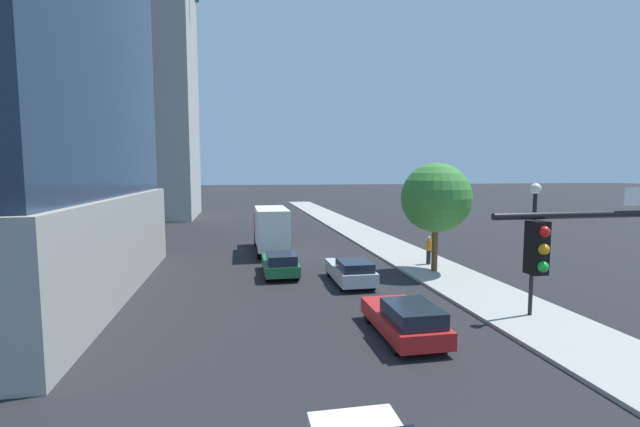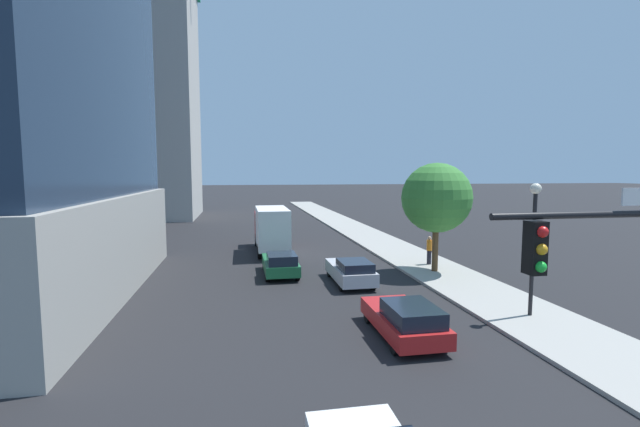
{
  "view_description": "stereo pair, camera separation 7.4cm",
  "coord_description": "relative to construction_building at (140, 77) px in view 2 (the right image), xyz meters",
  "views": [
    {
      "loc": [
        -3.98,
        -4.73,
        6.04
      ],
      "look_at": [
        -0.35,
        14.53,
        4.15
      ],
      "focal_mm": 24.26,
      "sensor_mm": 36.0,
      "label": 1
    },
    {
      "loc": [
        -3.9,
        -4.74,
        6.04
      ],
      "look_at": [
        -0.35,
        14.53,
        4.15
      ],
      "focal_mm": 24.26,
      "sensor_mm": 36.0,
      "label": 2
    }
  ],
  "objects": [
    {
      "name": "sidewalk",
      "position": [
        24.29,
        -36.15,
        -18.32
      ],
      "size": [
        4.16,
        120.0,
        0.15
      ],
      "primitive_type": "cube",
      "color": "#9E9B93",
      "rests_on": "ground"
    },
    {
      "name": "construction_building",
      "position": [
        0.0,
        0.0,
        0.0
      ],
      "size": [
        22.45,
        15.2,
        41.13
      ],
      "color": "#B2AFA8",
      "rests_on": "ground"
    },
    {
      "name": "traffic_light_pole",
      "position": [
        20.66,
        -53.47,
        -14.4
      ],
      "size": [
        5.38,
        0.48,
        5.57
      ],
      "color": "black",
      "rests_on": "sidewalk"
    },
    {
      "name": "street_lamp",
      "position": [
        24.34,
        -45.38,
        -14.65
      ],
      "size": [
        0.44,
        0.44,
        5.44
      ],
      "color": "black",
      "rests_on": "sidewalk"
    },
    {
      "name": "street_tree",
      "position": [
        24.0,
        -37.16,
        -13.88
      ],
      "size": [
        4.12,
        4.12,
        6.44
      ],
      "color": "brown",
      "rests_on": "sidewalk"
    },
    {
      "name": "car_green",
      "position": [
        14.88,
        -36.1,
        -17.67
      ],
      "size": [
        1.9,
        4.42,
        1.45
      ],
      "color": "#1E6638",
      "rests_on": "ground"
    },
    {
      "name": "car_red",
      "position": [
        18.47,
        -46.43,
        -17.69
      ],
      "size": [
        1.93,
        4.53,
        1.42
      ],
      "color": "red",
      "rests_on": "ground"
    },
    {
      "name": "car_silver",
      "position": [
        18.47,
        -38.61,
        -17.69
      ],
      "size": [
        1.89,
        4.51,
        1.41
      ],
      "color": "#B7B7BC",
      "rests_on": "ground"
    },
    {
      "name": "box_truck",
      "position": [
        14.88,
        -28.62,
        -16.49
      ],
      "size": [
        2.24,
        7.77,
        3.42
      ],
      "color": "#B21E1E",
      "rests_on": "ground"
    },
    {
      "name": "pedestrian_orange_shirt",
      "position": [
        24.47,
        -35.35,
        -17.31
      ],
      "size": [
        0.34,
        0.34,
        1.8
      ],
      "color": "black",
      "rests_on": "sidewalk"
    }
  ]
}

